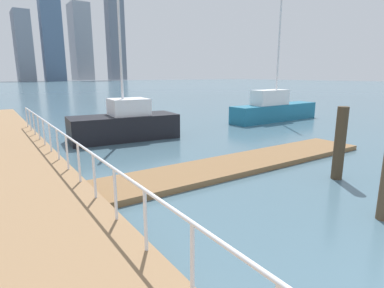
# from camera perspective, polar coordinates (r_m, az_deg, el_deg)

# --- Properties ---
(ground_plane) EXTENTS (300.00, 300.00, 0.00)m
(ground_plane) POSITION_cam_1_polar(r_m,az_deg,el_deg) (20.65, -19.30, 2.97)
(ground_plane) COLOR #476675
(floating_dock) EXTENTS (11.74, 2.00, 0.18)m
(floating_dock) POSITION_cam_1_polar(r_m,az_deg,el_deg) (11.33, 8.97, -3.54)
(floating_dock) COLOR olive
(floating_dock) RESTS_ON ground_plane
(boardwalk_railing) EXTENTS (0.06, 24.28, 1.08)m
(boardwalk_railing) POSITION_cam_1_polar(r_m,az_deg,el_deg) (7.46, -17.59, -3.54)
(boardwalk_railing) COLOR white
(boardwalk_railing) RESTS_ON boardwalk
(dock_piling_0) EXTENTS (0.33, 0.33, 2.27)m
(dock_piling_0) POSITION_cam_1_polar(r_m,az_deg,el_deg) (10.61, 25.46, 0.09)
(dock_piling_0) COLOR #473826
(dock_piling_0) RESTS_ON ground_plane
(moored_boat_1) EXTENTS (5.45, 2.53, 7.45)m
(moored_boat_1) POSITION_cam_1_polar(r_m,az_deg,el_deg) (16.04, -12.21, 3.65)
(moored_boat_1) COLOR black
(moored_boat_1) RESTS_ON ground_plane
(moored_boat_2) EXTENTS (7.55, 1.75, 8.94)m
(moored_boat_2) POSITION_cam_1_polar(r_m,az_deg,el_deg) (22.79, 14.79, 6.22)
(moored_boat_2) COLOR #1E6B8C
(moored_boat_2) RESTS_ON ground_plane
(skyline_tower_3) EXTENTS (6.96, 13.18, 31.61)m
(skyline_tower_3) POSITION_cam_1_polar(r_m,az_deg,el_deg) (171.00, -28.51, 15.40)
(skyline_tower_3) COLOR gray
(skyline_tower_3) RESTS_ON ground_plane
(skyline_tower_4) EXTENTS (9.48, 9.72, 38.35)m
(skyline_tower_4) POSITION_cam_1_polar(r_m,az_deg,el_deg) (171.60, -24.25, 16.92)
(skyline_tower_4) COLOR slate
(skyline_tower_4) RESTS_ON ground_plane
(skyline_tower_5) EXTENTS (9.58, 13.94, 41.25)m
(skyline_tower_5) POSITION_cam_1_polar(r_m,az_deg,el_deg) (194.32, -19.74, 17.08)
(skyline_tower_5) COLOR #8C939E
(skyline_tower_5) RESTS_ON ground_plane
(skyline_tower_6) EXTENTS (9.43, 7.97, 81.19)m
(skyline_tower_6) POSITION_cam_1_polar(r_m,az_deg,el_deg) (199.44, -14.10, 23.10)
(skyline_tower_6) COLOR slate
(skyline_tower_6) RESTS_ON ground_plane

